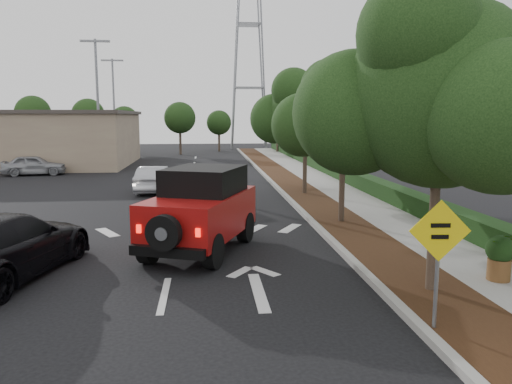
{
  "coord_description": "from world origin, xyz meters",
  "views": [
    {
      "loc": [
        0.91,
        -10.21,
        3.72
      ],
      "look_at": [
        2.25,
        3.0,
        1.72
      ],
      "focal_mm": 35.0,
      "sensor_mm": 36.0,
      "label": 1
    }
  ],
  "objects": [
    {
      "name": "ground",
      "position": [
        0.0,
        0.0,
        0.0
      ],
      "size": [
        120.0,
        120.0,
        0.0
      ],
      "primitive_type": "plane",
      "color": "black",
      "rests_on": "ground"
    },
    {
      "name": "curb",
      "position": [
        4.6,
        12.0,
        0.07
      ],
      "size": [
        0.2,
        70.0,
        0.15
      ],
      "primitive_type": "cube",
      "color": "#9E9B93",
      "rests_on": "ground"
    },
    {
      "name": "planting_strip",
      "position": [
        5.6,
        12.0,
        0.06
      ],
      "size": [
        1.8,
        70.0,
        0.12
      ],
      "primitive_type": "cube",
      "color": "black",
      "rests_on": "ground"
    },
    {
      "name": "sidewalk",
      "position": [
        7.5,
        12.0,
        0.06
      ],
      "size": [
        2.0,
        70.0,
        0.12
      ],
      "primitive_type": "cube",
      "color": "gray",
      "rests_on": "ground"
    },
    {
      "name": "hedge",
      "position": [
        8.9,
        12.0,
        0.4
      ],
      "size": [
        0.8,
        70.0,
        0.8
      ],
      "primitive_type": "cube",
      "color": "black",
      "rests_on": "ground"
    },
    {
      "name": "transmission_tower",
      "position": [
        6.0,
        48.0,
        0.0
      ],
      "size": [
        7.0,
        4.0,
        28.0
      ],
      "primitive_type": null,
      "color": "slate",
      "rests_on": "ground"
    },
    {
      "name": "street_tree_near",
      "position": [
        5.6,
        -0.5,
        0.0
      ],
      "size": [
        3.8,
        3.8,
        5.92
      ],
      "primitive_type": null,
      "color": "black",
      "rests_on": "ground"
    },
    {
      "name": "street_tree_mid",
      "position": [
        5.6,
        6.5,
        0.0
      ],
      "size": [
        3.2,
        3.2,
        5.32
      ],
      "primitive_type": null,
      "color": "black",
      "rests_on": "ground"
    },
    {
      "name": "street_tree_far",
      "position": [
        5.6,
        13.0,
        0.0
      ],
      "size": [
        3.4,
        3.4,
        5.62
      ],
      "primitive_type": null,
      "color": "black",
      "rests_on": "ground"
    },
    {
      "name": "light_pole_a",
      "position": [
        -6.5,
        26.0,
        0.0
      ],
      "size": [
        2.0,
        0.22,
        9.0
      ],
      "primitive_type": null,
      "color": "slate",
      "rests_on": "ground"
    },
    {
      "name": "light_pole_b",
      "position": [
        -7.5,
        38.0,
        0.0
      ],
      "size": [
        2.0,
        0.22,
        9.0
      ],
      "primitive_type": null,
      "color": "slate",
      "rests_on": "ground"
    },
    {
      "name": "red_jeep",
      "position": [
        0.83,
        3.58,
        1.18
      ],
      "size": [
        3.38,
        4.76,
        2.33
      ],
      "rotation": [
        0.0,
        0.0,
        -0.37
      ],
      "color": "black",
      "rests_on": "ground"
    },
    {
      "name": "silver_suv_ahead",
      "position": [
        0.5,
        10.89,
        0.71
      ],
      "size": [
        3.85,
        5.6,
        1.42
      ],
      "primitive_type": "imported",
      "rotation": [
        0.0,
        0.0,
        0.32
      ],
      "color": "#B7B9BF",
      "rests_on": "ground"
    },
    {
      "name": "black_suv_oncoming",
      "position": [
        -3.8,
        1.53,
        0.78
      ],
      "size": [
        3.32,
        5.72,
        1.56
      ],
      "primitive_type": "imported",
      "rotation": [
        0.0,
        0.0,
        2.92
      ],
      "color": "black",
      "rests_on": "ground"
    },
    {
      "name": "silver_sedan_oncoming",
      "position": [
        -1.65,
        14.91,
        0.65
      ],
      "size": [
        1.62,
        4.0,
        1.29
      ],
      "primitive_type": "imported",
      "rotation": [
        0.0,
        0.0,
        3.08
      ],
      "color": "#B0B1B8",
      "rests_on": "ground"
    },
    {
      "name": "parked_suv",
      "position": [
        -10.06,
        22.94,
        0.66
      ],
      "size": [
        4.03,
        2.1,
        1.31
      ],
      "primitive_type": "imported",
      "rotation": [
        0.0,
        0.0,
        1.72
      ],
      "color": "#939499",
      "rests_on": "ground"
    },
    {
      "name": "speed_hump_sign",
      "position": [
        4.8,
        -2.4,
        1.55
      ],
      "size": [
        1.05,
        0.12,
        2.24
      ],
      "rotation": [
        0.0,
        0.0,
        -0.08
      ],
      "color": "slate",
      "rests_on": "ground"
    },
    {
      "name": "terracotta_planter",
      "position": [
        7.36,
        -0.11,
        0.73
      ],
      "size": [
        0.62,
        0.62,
        1.08
      ],
      "rotation": [
        0.0,
        0.0,
        0.04
      ],
      "color": "brown",
      "rests_on": "ground"
    }
  ]
}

